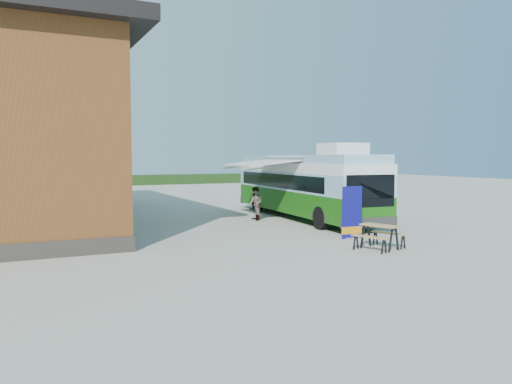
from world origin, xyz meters
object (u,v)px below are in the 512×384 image
slurry_tanker (88,185)px  person_a (107,201)px  person_b (255,204)px  picnic_table (380,231)px  banner (352,217)px  bus (304,183)px

slurry_tanker → person_a: bearing=-69.7°
person_b → slurry_tanker: (-5.95, 11.87, 0.43)m
person_b → person_a: bearing=-119.5°
picnic_table → slurry_tanker: 21.16m
person_b → picnic_table: bearing=11.1°
person_a → person_b: bearing=-66.4°
banner → person_a: 12.79m
bus → picnic_table: bearing=-99.8°
person_a → person_b: (5.95, -4.60, -0.00)m
bus → banner: bus is taller
banner → person_a: size_ratio=1.21×
picnic_table → person_b: 8.31m
banner → person_b: bearing=102.7°
bus → banner: size_ratio=6.12×
person_a → slurry_tanker: slurry_tanker is taller
bus → person_b: bearing=-179.9°
bus → person_b: bus is taller
person_a → person_b: 7.52m
banner → picnic_table: size_ratio=1.12×
person_b → slurry_tanker: bearing=-145.2°
bus → slurry_tanker: size_ratio=2.13×
banner → slurry_tanker: 19.33m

